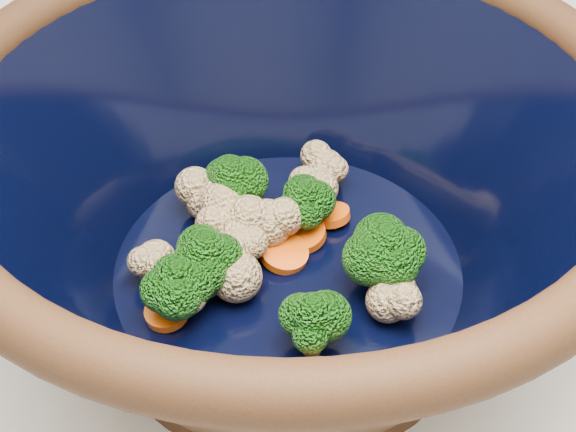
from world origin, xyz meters
The scene contains 2 objects.
mixing_bowl centered at (-0.07, 0.05, 1.00)m, with size 0.47×0.47×0.18m.
vegetable_pile centered at (-0.08, 0.05, 0.96)m, with size 0.17×0.19×0.05m.
Camera 1 is at (-0.17, -0.29, 1.31)m, focal length 50.00 mm.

